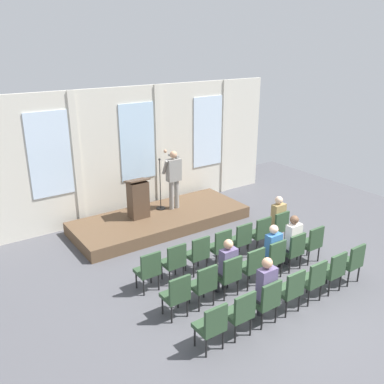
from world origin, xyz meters
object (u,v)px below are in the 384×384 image
chair_r0_c5 (260,232)px  chair_r0_c6 (278,226)px  chair_r2_c0 (212,324)px  audience_r2_c2 (264,287)px  chair_r0_c1 (174,260)px  chair_r2_c3 (290,289)px  chair_r2_c5 (333,269)px  audience_r1_c4 (271,248)px  chair_r2_c1 (240,311)px  chair_r0_c4 (241,238)px  speaker (173,175)px  chair_r1_c4 (273,257)px  chair_r1_c6 (312,242)px  chair_r1_c3 (252,265)px  chair_r2_c2 (267,300)px  chair_r1_c5 (293,249)px  chair_r2_c6 (352,261)px  audience_r1_c5 (291,239)px  chair_r0_c0 (149,269)px  audience_r0_c6 (277,218)px  chair_r1_c2 (229,274)px  chair_r1_c1 (204,283)px  chair_r2_c4 (313,279)px  chair_r0_c2 (198,253)px  mic_stand (161,198)px  lectern (138,199)px  chair_r0_c3 (220,245)px

chair_r0_c5 → chair_r0_c6: 0.64m
chair_r2_c0 → audience_r2_c2: size_ratio=0.68×
chair_r0_c1 → chair_r2_c3: same height
audience_r2_c2 → chair_r2_c5: 1.93m
audience_r1_c4 → chair_r2_c1: 2.26m
chair_r0_c1 → chair_r0_c4: size_ratio=1.00×
speaker → chair_r1_c4: (0.06, -4.08, -0.83)m
chair_r0_c4 → chair_r1_c6: 1.69m
chair_r1_c3 → chair_r2_c2: bearing=-119.9°
chair_r2_c2 → chair_r1_c5: bearing=30.1°
chair_r2_c2 → chair_r1_c4: bearing=41.0°
chair_r2_c5 → chair_r2_c6: (0.64, 0.00, 0.00)m
chair_r0_c5 → chair_r2_c0: same height
chair_r1_c6 → chair_r2_c6: bearing=-90.0°
chair_r1_c6 → audience_r1_c5: bearing=172.9°
chair_r0_c0 → chair_r2_c0: size_ratio=1.00×
chair_r1_c4 → audience_r1_c4: (-0.00, 0.08, 0.18)m
audience_r0_c6 → chair_r1_c2: 2.82m
chair_r1_c1 → chair_r1_c2: bearing=0.0°
chair_r0_c4 → chair_r2_c1: (-1.91, -2.22, 0.00)m
chair_r2_c5 → chair_r2_c6: same height
chair_r1_c4 → chair_r2_c3: (-0.64, -1.11, 0.00)m
chair_r0_c1 → chair_r2_c3: 2.56m
audience_r1_c4 → chair_r2_c4: audience_r1_c4 is taller
chair_r1_c4 → chair_r0_c2: bearing=139.0°
audience_r1_c5 → chair_r1_c6: 0.68m
audience_r0_c6 → chair_r2_c5: (-0.64, -2.30, -0.21)m
chair_r1_c3 → mic_stand: bearing=86.9°
chair_r2_c1 → chair_r2_c6: bearing=0.0°
mic_stand → chair_r0_c1: (-1.50, -3.15, -0.14)m
chair_r2_c1 → chair_r2_c2: (0.64, 0.00, 0.00)m
lectern → chair_r0_c2: lectern is taller
chair_r2_c5 → audience_r1_c4: bearing=118.2°
mic_stand → audience_r2_c2: (-0.87, -5.29, 0.09)m
chair_r0_c2 → chair_r0_c1: bearing=180.0°
chair_r0_c3 → speaker: bearing=78.9°
chair_r0_c0 → chair_r1_c4: (2.55, -1.11, 0.00)m
chair_r1_c2 → chair_r2_c4: size_ratio=1.00×
chair_r1_c3 → chair_r2_c5: bearing=-41.0°
chair_r1_c1 → audience_r1_c5: size_ratio=0.69×
chair_r1_c4 → chair_r2_c3: 1.28m
chair_r1_c3 → chair_r2_c3: 1.11m
chair_r0_c1 → audience_r0_c6: size_ratio=0.70×
lectern → audience_r1_c5: 4.42m
chair_r1_c4 → chair_r1_c5: same height
chair_r0_c3 → chair_r2_c4: 2.31m
audience_r2_c2 → chair_r2_c4: size_ratio=1.48×
chair_r0_c5 → audience_r1_c5: 1.05m
chair_r1_c5 → chair_r2_c5: size_ratio=1.00×
lectern → chair_r2_c6: 5.78m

